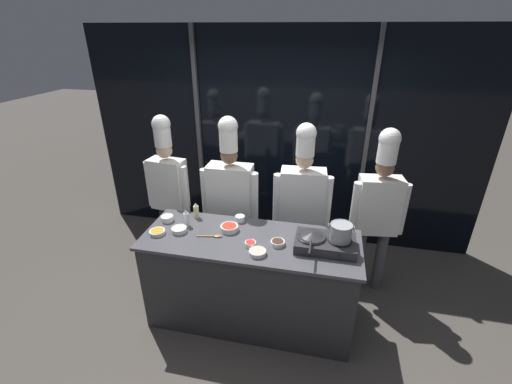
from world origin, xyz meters
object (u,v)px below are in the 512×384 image
(prep_bowl_shrimp, at_px, (258,252))
(chef_pastry, at_px, (378,205))
(prep_bowl_onion, at_px, (167,218))
(chef_line, at_px, (302,198))
(frying_pan, at_px, (312,235))
(prep_bowl_garlic, at_px, (240,218))
(chef_head, at_px, (168,183))
(stock_pot, at_px, (341,232))
(portable_stove, at_px, (325,243))
(prep_bowl_bell_pepper, at_px, (250,244))
(squeeze_bottle_clear, at_px, (186,218))
(prep_bowl_soy_glaze, at_px, (278,243))
(chef_sous, at_px, (230,193))
(prep_bowl_bean_sprouts, at_px, (179,229))
(prep_bowl_chili_flakes, at_px, (229,228))
(prep_bowl_carrots, at_px, (157,232))
(squeeze_bottle_oil, at_px, (196,211))

(prep_bowl_shrimp, xyz_separation_m, chef_pastry, (1.04, 0.92, 0.09))
(prep_bowl_onion, bearing_deg, chef_line, 25.55)
(frying_pan, bearing_deg, prep_bowl_onion, 174.39)
(prep_bowl_garlic, bearing_deg, chef_head, 154.25)
(stock_pot, bearing_deg, portable_stove, -179.87)
(chef_line, bearing_deg, prep_bowl_bell_pepper, 62.50)
(prep_bowl_garlic, distance_m, prep_bowl_shrimp, 0.57)
(squeeze_bottle_clear, distance_m, prep_bowl_garlic, 0.51)
(stock_pot, distance_m, squeeze_bottle_clear, 1.43)
(portable_stove, relative_size, prep_bowl_shrimp, 3.50)
(prep_bowl_soy_glaze, height_order, chef_sous, chef_sous)
(prep_bowl_bean_sprouts, distance_m, chef_sous, 0.77)
(prep_bowl_chili_flakes, bearing_deg, prep_bowl_garlic, 73.96)
(stock_pot, height_order, prep_bowl_carrots, stock_pot)
(chef_sous, height_order, chef_pastry, chef_sous)
(portable_stove, height_order, prep_bowl_bell_pepper, portable_stove)
(prep_bowl_bean_sprouts, relative_size, prep_bowl_shrimp, 0.97)
(portable_stove, xyz_separation_m, prep_bowl_chili_flakes, (-0.88, 0.09, -0.02))
(prep_bowl_carrots, bearing_deg, frying_pan, 4.05)
(portable_stove, relative_size, stock_pot, 2.42)
(squeeze_bottle_oil, height_order, prep_bowl_chili_flakes, squeeze_bottle_oil)
(squeeze_bottle_clear, relative_size, chef_line, 0.09)
(frying_pan, distance_m, prep_bowl_garlic, 0.77)
(stock_pot, bearing_deg, prep_bowl_chili_flakes, 174.68)
(portable_stove, xyz_separation_m, squeeze_bottle_oil, (-1.27, 0.26, 0.03))
(prep_bowl_bell_pepper, xyz_separation_m, chef_head, (-1.17, 0.86, 0.09))
(frying_pan, relative_size, chef_line, 0.23)
(chef_sous, relative_size, chef_line, 1.02)
(portable_stove, bearing_deg, chef_line, 110.06)
(prep_bowl_onion, height_order, chef_head, chef_head)
(chef_line, bearing_deg, portable_stove, 105.87)
(prep_bowl_garlic, distance_m, chef_line, 0.72)
(portable_stove, relative_size, chef_line, 0.28)
(frying_pan, distance_m, chef_sous, 1.15)
(stock_pot, relative_size, chef_line, 0.12)
(chef_pastry, bearing_deg, chef_line, -9.78)
(portable_stove, relative_size, prep_bowl_bean_sprouts, 3.60)
(prep_bowl_chili_flakes, xyz_separation_m, prep_bowl_bean_sprouts, (-0.45, -0.12, -0.00))
(prep_bowl_garlic, relative_size, prep_bowl_onion, 0.80)
(prep_bowl_onion, bearing_deg, prep_bowl_carrots, -87.00)
(frying_pan, xyz_separation_m, chef_head, (-1.68, 0.75, -0.01))
(prep_bowl_garlic, height_order, prep_bowl_shrimp, prep_bowl_garlic)
(chef_head, bearing_deg, prep_bowl_soy_glaze, 157.15)
(squeeze_bottle_clear, xyz_separation_m, prep_bowl_carrots, (-0.21, -0.20, -0.06))
(prep_bowl_bean_sprouts, bearing_deg, chef_head, 121.03)
(frying_pan, bearing_deg, squeeze_bottle_oil, 167.04)
(squeeze_bottle_clear, height_order, chef_head, chef_head)
(portable_stove, bearing_deg, prep_bowl_onion, 175.02)
(prep_bowl_garlic, bearing_deg, stock_pot, -16.50)
(prep_bowl_shrimp, distance_m, chef_line, 0.99)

